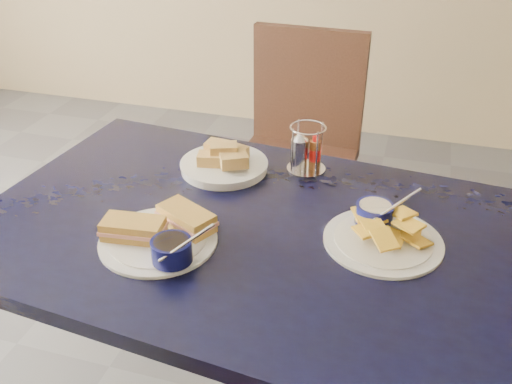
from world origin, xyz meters
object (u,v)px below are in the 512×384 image
(chair_far, at_px, (299,136))
(plantain_plate, at_px, (381,230))
(sandwich_plate, at_px, (162,234))
(bread_basket, at_px, (224,162))
(dining_table, at_px, (240,244))
(condiment_caddy, at_px, (305,152))

(chair_far, xyz_separation_m, plantain_plate, (0.39, -0.91, 0.22))
(sandwich_plate, xyz_separation_m, bread_basket, (0.02, 0.38, -0.00))
(chair_far, relative_size, sandwich_plate, 3.17)
(chair_far, bearing_deg, bread_basket, -95.49)
(chair_far, distance_m, sandwich_plate, 1.10)
(plantain_plate, height_order, bread_basket, plantain_plate)
(dining_table, bearing_deg, plantain_plate, 6.46)
(sandwich_plate, height_order, condiment_caddy, condiment_caddy)
(bread_basket, distance_m, condiment_caddy, 0.23)
(sandwich_plate, bearing_deg, dining_table, 41.57)
(condiment_caddy, bearing_deg, plantain_plate, -48.86)
(dining_table, xyz_separation_m, plantain_plate, (0.33, 0.04, 0.08))
(chair_far, height_order, bread_basket, chair_far)
(dining_table, height_order, bread_basket, bread_basket)
(plantain_plate, bearing_deg, sandwich_plate, -160.84)
(chair_far, height_order, plantain_plate, chair_far)
(sandwich_plate, relative_size, condiment_caddy, 2.22)
(plantain_plate, distance_m, bread_basket, 0.50)
(condiment_caddy, bearing_deg, chair_far, 103.38)
(sandwich_plate, bearing_deg, condiment_caddy, 61.83)
(dining_table, distance_m, condiment_caddy, 0.35)
(condiment_caddy, bearing_deg, dining_table, -106.36)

